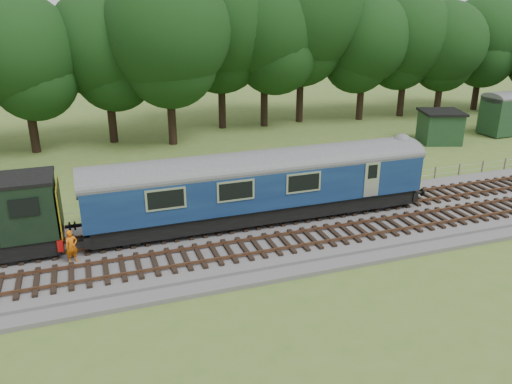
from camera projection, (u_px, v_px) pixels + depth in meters
name	position (u px, v px, depth m)	size (l,w,h in m)	color
ground	(334.00, 227.00, 26.85)	(120.00, 120.00, 0.00)	#4D6C27
ballast	(334.00, 224.00, 26.79)	(70.00, 7.00, 0.35)	#4C4C4F
track_north	(322.00, 210.00, 27.94)	(67.20, 2.40, 0.21)	black
track_south	(349.00, 232.00, 25.29)	(67.20, 2.40, 0.21)	black
fence	(299.00, 198.00, 30.82)	(64.00, 0.12, 1.00)	#6B6054
tree_line	(223.00, 134.00, 46.28)	(70.00, 8.00, 18.00)	black
dmu_railcar	(261.00, 181.00, 26.03)	(18.05, 2.86, 3.88)	black
worker	(72.00, 246.00, 22.18)	(0.57, 0.37, 1.55)	#DC620B
shed	(440.00, 126.00, 42.94)	(4.26, 4.26, 2.75)	#1B3B1D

